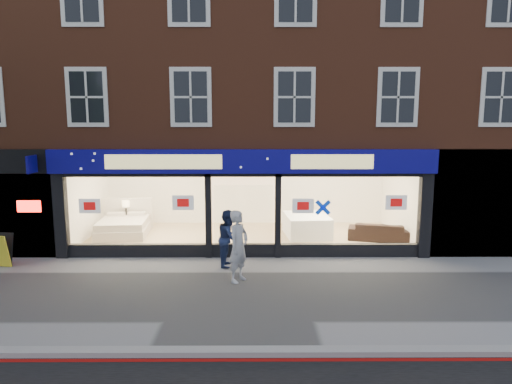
{
  "coord_description": "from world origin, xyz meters",
  "views": [
    {
      "loc": [
        0.32,
        -10.46,
        4.09
      ],
      "look_at": [
        0.38,
        2.5,
        2.1
      ],
      "focal_mm": 32.0,
      "sensor_mm": 36.0,
      "label": 1
    }
  ],
  "objects_px": {
    "a_board": "(1,250)",
    "pedestrian_grey": "(238,246)",
    "mattress_stack": "(307,225)",
    "sofa": "(379,231)",
    "pedestrian_blue": "(229,238)",
    "display_bed": "(124,226)"
  },
  "relations": [
    {
      "from": "a_board",
      "to": "pedestrian_grey",
      "type": "height_order",
      "value": "pedestrian_grey"
    },
    {
      "from": "mattress_stack",
      "to": "sofa",
      "type": "distance_m",
      "value": 2.5
    },
    {
      "from": "mattress_stack",
      "to": "pedestrian_blue",
      "type": "bearing_deg",
      "value": -129.48
    },
    {
      "from": "pedestrian_grey",
      "to": "pedestrian_blue",
      "type": "bearing_deg",
      "value": 46.08
    },
    {
      "from": "pedestrian_blue",
      "to": "sofa",
      "type": "bearing_deg",
      "value": -60.91
    },
    {
      "from": "display_bed",
      "to": "pedestrian_blue",
      "type": "bearing_deg",
      "value": -44.42
    },
    {
      "from": "mattress_stack",
      "to": "pedestrian_blue",
      "type": "height_order",
      "value": "pedestrian_blue"
    },
    {
      "from": "pedestrian_grey",
      "to": "pedestrian_blue",
      "type": "height_order",
      "value": "pedestrian_grey"
    },
    {
      "from": "sofa",
      "to": "pedestrian_grey",
      "type": "height_order",
      "value": "pedestrian_grey"
    },
    {
      "from": "display_bed",
      "to": "pedestrian_blue",
      "type": "relative_size",
      "value": 1.36
    },
    {
      "from": "sofa",
      "to": "mattress_stack",
      "type": "bearing_deg",
      "value": 0.29
    },
    {
      "from": "display_bed",
      "to": "sofa",
      "type": "distance_m",
      "value": 8.95
    },
    {
      "from": "a_board",
      "to": "display_bed",
      "type": "bearing_deg",
      "value": 61.85
    },
    {
      "from": "a_board",
      "to": "pedestrian_blue",
      "type": "relative_size",
      "value": 0.59
    },
    {
      "from": "mattress_stack",
      "to": "a_board",
      "type": "distance_m",
      "value": 9.64
    },
    {
      "from": "a_board",
      "to": "pedestrian_blue",
      "type": "xyz_separation_m",
      "value": [
        6.51,
        0.04,
        0.33
      ]
    },
    {
      "from": "mattress_stack",
      "to": "pedestrian_grey",
      "type": "distance_m",
      "value": 5.0
    },
    {
      "from": "mattress_stack",
      "to": "pedestrian_grey",
      "type": "height_order",
      "value": "pedestrian_grey"
    },
    {
      "from": "sofa",
      "to": "a_board",
      "type": "distance_m",
      "value": 11.77
    },
    {
      "from": "display_bed",
      "to": "pedestrian_grey",
      "type": "distance_m",
      "value": 6.24
    },
    {
      "from": "sofa",
      "to": "a_board",
      "type": "relative_size",
      "value": 2.14
    },
    {
      "from": "sofa",
      "to": "pedestrian_blue",
      "type": "distance_m",
      "value": 5.58
    }
  ]
}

